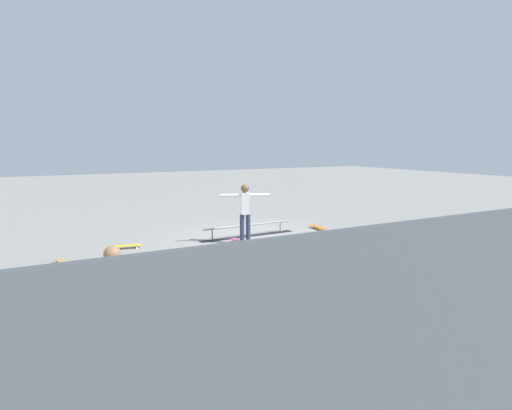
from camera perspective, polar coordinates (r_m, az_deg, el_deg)
name	(u,v)px	position (r m, az deg, el deg)	size (l,w,h in m)	color
ground_plane	(255,238)	(12.63, -0.10, -4.36)	(60.00, 60.00, 0.00)	gray
grind_rail	(248,231)	(12.82, -1.08, -3.46)	(3.07, 0.34, 0.36)	black
skate_ledge	(432,240)	(12.39, 22.22, -4.30)	(2.17, 0.49, 0.39)	gray
skater_main	(245,210)	(11.64, -1.45, -0.61)	(1.27, 0.57, 1.65)	#2D3351
skateboard_main	(241,241)	(11.87, -2.05, -4.81)	(0.35, 0.82, 0.09)	#E05993
bystander_blue_shirt	(475,266)	(7.48, 26.95, -7.18)	(0.35, 0.23, 1.54)	slate
bystander_orange_shirt	(115,299)	(5.64, -18.16, -11.67)	(0.21, 0.34, 1.52)	#2D3351
loose_skateboard_orange	(319,227)	(14.00, 8.26, -2.90)	(0.31, 0.82, 0.09)	orange
loose_skateboard_natural	(64,262)	(10.73, -24.05, -6.93)	(0.35, 0.82, 0.09)	tan
loose_skateboard_yellow	(126,246)	(11.84, -16.80, -5.19)	(0.82, 0.36, 0.09)	yellow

